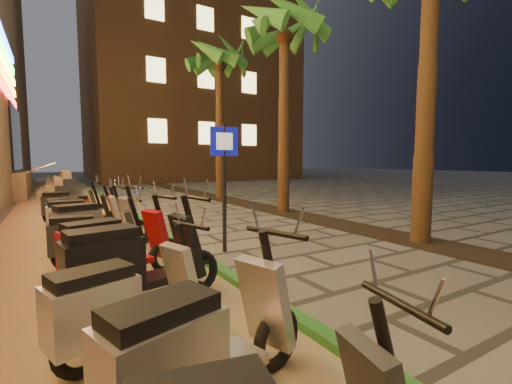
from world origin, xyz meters
TOP-DOWN VIEW (x-y plane):
  - ground at (0.00, 0.00)m, footprint 120.00×120.00m
  - parking_strip at (-2.60, 10.00)m, footprint 3.40×60.00m
  - green_curb at (-0.90, 10.00)m, footprint 0.18×60.00m
  - planting_strip at (3.60, 5.00)m, footprint 1.20×40.00m
  - apartment_block at (9.00, 32.00)m, footprint 18.00×16.06m
  - palm_c at (3.60, 7.00)m, footprint 2.97×3.02m
  - palm_d at (3.60, 12.00)m, footprint 2.97×3.02m
  - pedestrian_sign at (-0.30, 3.43)m, footprint 0.53×0.11m
  - scooter_4 at (-2.32, -0.36)m, footprint 1.69×0.89m
  - scooter_5 at (-2.60, 0.67)m, footprint 1.58×0.84m
  - scooter_6 at (-2.36, 1.60)m, footprint 1.86×0.79m
  - scooter_7 at (-2.41, 2.53)m, footprint 1.73×0.91m
  - scooter_8 at (-2.57, 3.59)m, footprint 1.60×0.60m
  - scooter_9 at (-2.47, 4.43)m, footprint 1.77×0.88m
  - scooter_10 at (-2.58, 5.47)m, footprint 1.70×0.60m
  - scooter_11 at (-2.62, 6.40)m, footprint 1.63×0.57m
  - scooter_12 at (-2.34, 7.38)m, footprint 1.54×0.59m
  - scooter_13 at (-2.74, 8.17)m, footprint 1.64×0.58m

SIDE VIEW (x-z plane):
  - ground at x=0.00m, z-range 0.00..0.00m
  - parking_strip at x=-2.60m, z-range 0.00..0.01m
  - planting_strip at x=3.60m, z-range 0.00..0.02m
  - green_curb at x=-0.90m, z-range 0.00..0.10m
  - scooter_12 at x=-2.34m, z-range -0.07..1.01m
  - scooter_5 at x=-2.60m, z-range -0.07..1.05m
  - scooter_8 at x=-2.57m, z-range -0.07..1.05m
  - scooter_11 at x=-2.62m, z-range -0.08..1.07m
  - scooter_13 at x=-2.74m, z-range -0.08..1.09m
  - scooter_4 at x=-2.32m, z-range -0.08..1.12m
  - scooter_10 at x=-2.58m, z-range -0.08..1.12m
  - scooter_7 at x=-2.41m, z-range -0.08..1.15m
  - scooter_9 at x=-2.47m, z-range -0.08..1.17m
  - scooter_6 at x=-2.36m, z-range -0.09..1.22m
  - pedestrian_sign at x=-0.30m, z-range 0.36..2.77m
  - palm_c at x=3.60m, z-range 2.27..9.18m
  - palm_d at x=3.60m, z-range 2.36..9.53m
  - apartment_block at x=9.00m, z-range 0.00..25.00m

